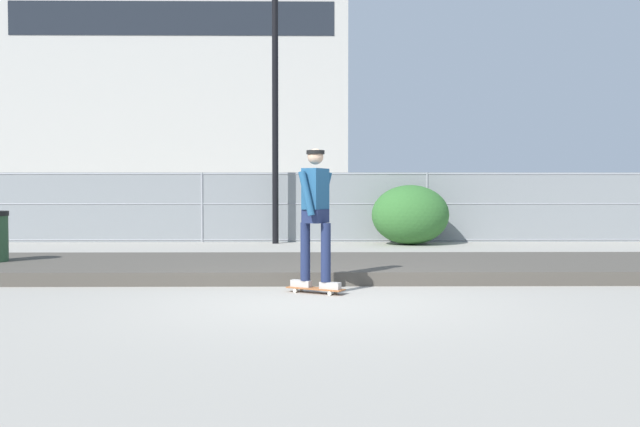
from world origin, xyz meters
The scene contains 10 objects.
ground_plane centered at (0.00, 0.00, 0.00)m, with size 120.00×120.00×0.00m, color #9E998E.
gravel_berm centered at (0.00, 2.82, 0.10)m, with size 14.24×3.20×0.20m, color #4C473F.
skateboard centered at (-0.03, 0.60, 0.06)m, with size 0.80×0.56×0.07m.
skater centered at (-0.03, 0.60, 1.13)m, with size 0.68×0.62×1.84m.
chain_fence centered at (0.00, 9.62, 0.93)m, with size 17.98×0.06×1.85m.
street_lamp centered at (-1.02, 9.15, 4.46)m, with size 0.44×0.44×7.24m.
parked_car_near centered at (-5.10, 11.84, 0.84)m, with size 4.51×2.16×1.66m.
parked_car_mid centered at (0.36, 12.17, 0.84)m, with size 4.43×2.00×1.66m.
library_building centered at (-10.41, 49.25, 11.35)m, with size 26.03×14.41×22.70m.
shrub_left centered at (2.41, 8.73, 0.76)m, with size 1.96×1.60×1.51m.
Camera 1 is at (-0.07, -8.36, 1.35)m, focal length 38.10 mm.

